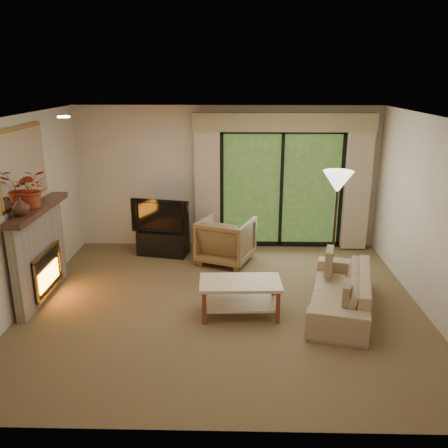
{
  "coord_description": "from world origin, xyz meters",
  "views": [
    {
      "loc": [
        0.15,
        -6.05,
        3.09
      ],
      "look_at": [
        0.0,
        0.3,
        1.1
      ],
      "focal_mm": 38.0,
      "sensor_mm": 36.0,
      "label": 1
    }
  ],
  "objects_px": {
    "coffee_table": "(240,298)",
    "armchair": "(226,240)",
    "sofa": "(341,291)",
    "media_console": "(163,243)"
  },
  "relations": [
    {
      "from": "armchair",
      "to": "sofa",
      "type": "xyz_separation_m",
      "value": [
        1.61,
        -1.73,
        -0.11
      ]
    },
    {
      "from": "media_console",
      "to": "coffee_table",
      "type": "xyz_separation_m",
      "value": [
        1.37,
        -2.23,
        0.02
      ]
    },
    {
      "from": "sofa",
      "to": "coffee_table",
      "type": "distance_m",
      "value": 1.39
    },
    {
      "from": "media_console",
      "to": "coffee_table",
      "type": "height_order",
      "value": "coffee_table"
    },
    {
      "from": "media_console",
      "to": "sofa",
      "type": "relative_size",
      "value": 0.45
    },
    {
      "from": "sofa",
      "to": "media_console",
      "type": "bearing_deg",
      "value": -112.87
    },
    {
      "from": "media_console",
      "to": "sofa",
      "type": "bearing_deg",
      "value": -25.07
    },
    {
      "from": "sofa",
      "to": "coffee_table",
      "type": "xyz_separation_m",
      "value": [
        -1.38,
        -0.18,
        -0.04
      ]
    },
    {
      "from": "armchair",
      "to": "coffee_table",
      "type": "relative_size",
      "value": 0.8
    },
    {
      "from": "coffee_table",
      "to": "armchair",
      "type": "bearing_deg",
      "value": 94.51
    }
  ]
}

